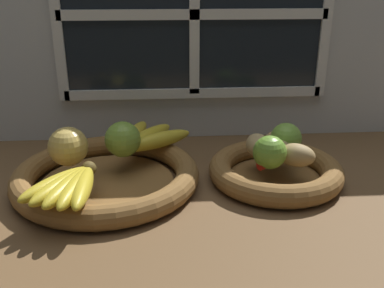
{
  "coord_description": "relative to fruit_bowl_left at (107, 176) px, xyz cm",
  "views": [
    {
      "loc": [
        -8.07,
        -77.66,
        39.93
      ],
      "look_at": [
        -2.43,
        1.38,
        8.58
      ],
      "focal_mm": 40.4,
      "sensor_mm": 36.0,
      "label": 1
    }
  ],
  "objects": [
    {
      "name": "ground_plane",
      "position": [
        19.6,
        -1.38,
        -3.61
      ],
      "size": [
        140.0,
        90.0,
        3.0
      ],
      "primitive_type": "cube",
      "color": "brown"
    },
    {
      "name": "back_wall",
      "position": [
        19.6,
        28.39,
        25.77
      ],
      "size": [
        140.0,
        4.6,
        55.0
      ],
      "color": "silver",
      "rests_on": "ground_plane"
    },
    {
      "name": "fruit_bowl_left",
      "position": [
        0.0,
        0.0,
        0.0
      ],
      "size": [
        37.12,
        37.12,
        4.58
      ],
      "color": "brown",
      "rests_on": "ground_plane"
    },
    {
      "name": "fruit_bowl_right",
      "position": [
        34.33,
        -0.0,
        0.02
      ],
      "size": [
        27.38,
        27.38,
        4.58
      ],
      "color": "brown",
      "rests_on": "ground_plane"
    },
    {
      "name": "apple_golden_left",
      "position": [
        -7.07,
        0.68,
        6.36
      ],
      "size": [
        7.77,
        7.77,
        7.77
      ],
      "primitive_type": "sphere",
      "color": "#DBB756",
      "rests_on": "fruit_bowl_left"
    },
    {
      "name": "apple_green_back",
      "position": [
        3.22,
        4.38,
        6.18
      ],
      "size": [
        7.41,
        7.41,
        7.41
      ],
      "primitive_type": "sphere",
      "color": "#7AA338",
      "rests_on": "fruit_bowl_left"
    },
    {
      "name": "banana_bunch_front",
      "position": [
        -4.76,
        -11.67,
        4.03
      ],
      "size": [
        12.4,
        16.67,
        3.11
      ],
      "color": "gold",
      "rests_on": "fruit_bowl_left"
    },
    {
      "name": "banana_bunch_back",
      "position": [
        7.64,
        10.22,
        4.17
      ],
      "size": [
        16.69,
        18.17,
        3.39
      ],
      "color": "gold",
      "rests_on": "fruit_bowl_left"
    },
    {
      "name": "potato_large",
      "position": [
        34.33,
        0.0,
        4.55
      ],
      "size": [
        8.65,
        7.75,
        4.16
      ],
      "primitive_type": "ellipsoid",
      "rotation": [
        0.0,
        0.0,
        3.63
      ],
      "color": "tan",
      "rests_on": "fruit_bowl_right"
    },
    {
      "name": "potato_oblong",
      "position": [
        31.0,
        2.59,
        4.78
      ],
      "size": [
        4.81,
        7.3,
        4.61
      ],
      "primitive_type": "ellipsoid",
      "rotation": [
        0.0,
        0.0,
        4.71
      ],
      "color": "tan",
      "rests_on": "fruit_bowl_right"
    },
    {
      "name": "potato_back",
      "position": [
        36.18,
        4.08,
        4.89
      ],
      "size": [
        8.15,
        7.29,
        4.84
      ],
      "primitive_type": "ellipsoid",
      "rotation": [
        0.0,
        0.0,
        2.61
      ],
      "color": "tan",
      "rests_on": "fruit_bowl_right"
    },
    {
      "name": "potato_small",
      "position": [
        37.29,
        -2.96,
        4.76
      ],
      "size": [
        9.02,
        7.8,
        4.57
      ],
      "primitive_type": "ellipsoid",
      "rotation": [
        0.0,
        0.0,
        2.67
      ],
      "color": "#A38451",
      "rests_on": "fruit_bowl_right"
    },
    {
      "name": "lime_near",
      "position": [
        31.94,
        -3.59,
        5.75
      ],
      "size": [
        6.55,
        6.55,
        6.55
      ],
      "primitive_type": "sphere",
      "color": "#6B9E33",
      "rests_on": "fruit_bowl_right"
    },
    {
      "name": "lime_far",
      "position": [
        37.12,
        3.59,
        5.75
      ],
      "size": [
        6.55,
        6.55,
        6.55
      ],
      "primitive_type": "sphere",
      "color": "#7AAD3D",
      "rests_on": "fruit_bowl_right"
    },
    {
      "name": "chili_pepper",
      "position": [
        34.44,
        -2.41,
        3.38
      ],
      "size": [
        10.14,
        6.28,
        1.82
      ],
      "primitive_type": "cone",
      "rotation": [
        0.0,
        1.57,
        0.46
      ],
      "color": "red",
      "rests_on": "fruit_bowl_right"
    }
  ]
}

